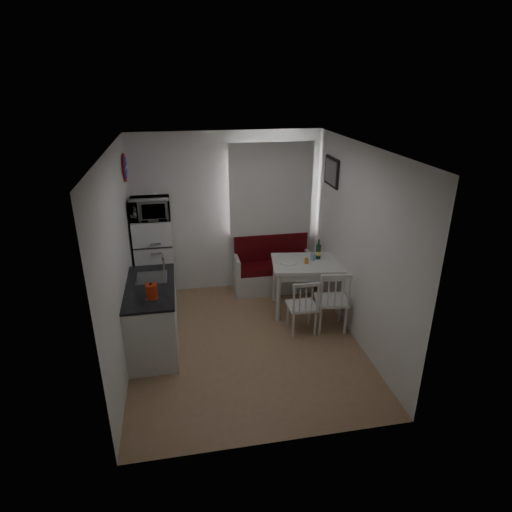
# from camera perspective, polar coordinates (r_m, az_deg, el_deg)

# --- Properties ---
(floor) EXTENTS (3.00, 3.50, 0.02)m
(floor) POSITION_cam_1_polar(r_m,az_deg,el_deg) (5.93, -1.39, -11.46)
(floor) COLOR #9B7A52
(floor) RESTS_ON ground
(ceiling) EXTENTS (3.00, 3.50, 0.02)m
(ceiling) POSITION_cam_1_polar(r_m,az_deg,el_deg) (4.96, -1.68, 14.21)
(ceiling) COLOR white
(ceiling) RESTS_ON wall_back
(wall_back) EXTENTS (3.00, 0.02, 2.60)m
(wall_back) POSITION_cam_1_polar(r_m,az_deg,el_deg) (6.94, -3.84, 5.69)
(wall_back) COLOR white
(wall_back) RESTS_ON floor
(wall_front) EXTENTS (3.00, 0.02, 2.60)m
(wall_front) POSITION_cam_1_polar(r_m,az_deg,el_deg) (3.78, 2.77, -9.89)
(wall_front) COLOR white
(wall_front) RESTS_ON floor
(wall_left) EXTENTS (0.02, 3.50, 2.60)m
(wall_left) POSITION_cam_1_polar(r_m,az_deg,el_deg) (5.31, -17.72, -0.95)
(wall_left) COLOR white
(wall_left) RESTS_ON floor
(wall_right) EXTENTS (0.02, 3.50, 2.60)m
(wall_right) POSITION_cam_1_polar(r_m,az_deg,el_deg) (5.72, 13.48, 1.26)
(wall_right) COLOR white
(wall_right) RESTS_ON floor
(window) EXTENTS (1.22, 0.06, 1.47)m
(window) POSITION_cam_1_polar(r_m,az_deg,el_deg) (6.94, 1.93, 8.50)
(window) COLOR silver
(window) RESTS_ON wall_back
(curtain) EXTENTS (1.35, 0.02, 1.50)m
(curtain) POSITION_cam_1_polar(r_m,az_deg,el_deg) (6.86, 2.06, 8.77)
(curtain) COLOR white
(curtain) RESTS_ON wall_back
(kitchen_counter) EXTENTS (0.62, 1.32, 1.16)m
(kitchen_counter) POSITION_cam_1_polar(r_m,az_deg,el_deg) (5.79, -13.60, -7.80)
(kitchen_counter) COLOR silver
(kitchen_counter) RESTS_ON floor
(wall_sign) EXTENTS (0.03, 0.40, 0.40)m
(wall_sign) POSITION_cam_1_polar(r_m,az_deg,el_deg) (6.44, -17.04, 11.20)
(wall_sign) COLOR #1B24A6
(wall_sign) RESTS_ON wall_left
(picture_frame) EXTENTS (0.04, 0.52, 0.42)m
(picture_frame) POSITION_cam_1_polar(r_m,az_deg,el_deg) (6.48, 10.02, 11.00)
(picture_frame) COLOR black
(picture_frame) RESTS_ON wall_right
(bench) EXTENTS (1.30, 0.50, 0.93)m
(bench) POSITION_cam_1_polar(r_m,az_deg,el_deg) (7.19, 2.21, -2.13)
(bench) COLOR silver
(bench) RESTS_ON floor
(dining_table) EXTENTS (1.17, 0.89, 0.80)m
(dining_table) POSITION_cam_1_polar(r_m,az_deg,el_deg) (6.42, 6.99, -1.53)
(dining_table) COLOR silver
(dining_table) RESTS_ON floor
(chair_left) EXTENTS (0.39, 0.37, 0.44)m
(chair_left) POSITION_cam_1_polar(r_m,az_deg,el_deg) (5.88, 6.43, -6.08)
(chair_left) COLOR silver
(chair_left) RESTS_ON floor
(chair_right) EXTENTS (0.49, 0.48, 0.50)m
(chair_right) POSITION_cam_1_polar(r_m,az_deg,el_deg) (5.98, 10.43, -5.18)
(chair_right) COLOR silver
(chair_right) RESTS_ON floor
(fridge) EXTENTS (0.56, 0.56, 1.41)m
(fridge) POSITION_cam_1_polar(r_m,az_deg,el_deg) (6.79, -13.26, -0.68)
(fridge) COLOR white
(fridge) RESTS_ON floor
(microwave) EXTENTS (0.57, 0.38, 0.31)m
(microwave) POSITION_cam_1_polar(r_m,az_deg,el_deg) (6.46, -13.96, 6.15)
(microwave) COLOR white
(microwave) RESTS_ON fridge
(kettle) EXTENTS (0.16, 0.16, 0.22)m
(kettle) POSITION_cam_1_polar(r_m,az_deg,el_deg) (5.19, -13.76, -4.62)
(kettle) COLOR red
(kettle) RESTS_ON kitchen_counter
(wine_bottle) EXTENTS (0.08, 0.08, 0.31)m
(wine_bottle) POSITION_cam_1_polar(r_m,az_deg,el_deg) (6.47, 8.33, 0.92)
(wine_bottle) COLOR #123A20
(wine_bottle) RESTS_ON dining_table
(drinking_glass_orange) EXTENTS (0.05, 0.05, 0.09)m
(drinking_glass_orange) POSITION_cam_1_polar(r_m,az_deg,el_deg) (6.31, 6.74, -0.63)
(drinking_glass_orange) COLOR orange
(drinking_glass_orange) RESTS_ON dining_table
(drinking_glass_blue) EXTENTS (0.06, 0.06, 0.11)m
(drinking_glass_blue) POSITION_cam_1_polar(r_m,az_deg,el_deg) (6.43, 7.60, -0.12)
(drinking_glass_blue) COLOR #739CC4
(drinking_glass_blue) RESTS_ON dining_table
(plate) EXTENTS (0.26, 0.26, 0.02)m
(plate) POSITION_cam_1_polar(r_m,az_deg,el_deg) (6.32, 4.38, -0.84)
(plate) COLOR white
(plate) RESTS_ON dining_table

